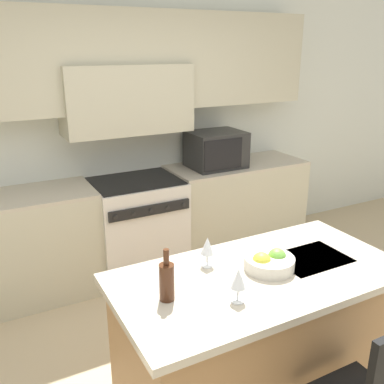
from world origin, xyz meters
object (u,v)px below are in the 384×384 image
Objects in this scene: microwave at (216,149)px; fruit_bowl at (269,262)px; wine_glass_near at (238,280)px; wine_glass_far at (207,247)px; wine_bottle at (167,281)px; range_stove at (137,227)px.

fruit_bowl is (-0.75, -1.85, -0.19)m from microwave.
wine_glass_near is 1.00× the size of wine_glass_far.
range_stove is at bearing 74.00° from wine_bottle.
wine_glass_near is (-0.22, -2.03, 0.54)m from range_stove.
wine_bottle reaches higher than range_stove.
wine_glass_near is (0.30, -0.18, 0.02)m from wine_bottle.
wine_glass_far is at bearing -96.20° from range_stove.
fruit_bowl is at bearing -112.05° from microwave.
wine_glass_near is 0.39m from wine_glass_far.
microwave is at bearing 1.23° from range_stove.
wine_bottle is at bearing -106.00° from range_stove.
fruit_bowl is (0.65, 0.01, -0.06)m from wine_bottle.
wine_glass_far is at bearing 146.82° from fruit_bowl.
range_stove is at bearing -178.77° from microwave.
wine_bottle is (-1.40, -1.86, -0.13)m from microwave.
fruit_bowl is at bearing 29.31° from wine_glass_near.
wine_bottle is 1.54× the size of wine_glass_near.
fruit_bowl is at bearing -33.18° from wine_glass_far.
microwave reaches higher than wine_glass_near.
microwave reaches higher than wine_glass_far.
fruit_bowl is at bearing 1.07° from wine_bottle.
range_stove is at bearing 83.67° from wine_glass_near.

